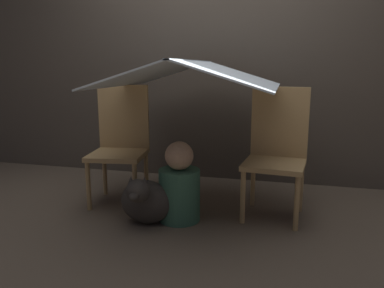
% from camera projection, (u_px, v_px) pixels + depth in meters
% --- Properties ---
extents(ground_plane, '(8.80, 8.80, 0.00)m').
position_uv_depth(ground_plane, '(189.00, 214.00, 2.84)').
color(ground_plane, brown).
extents(wall_back, '(7.00, 0.05, 2.50)m').
position_uv_depth(wall_back, '(215.00, 50.00, 3.54)').
color(wall_back, '#4C4238').
rests_on(wall_back, ground_plane).
extents(chair_left, '(0.48, 0.48, 0.95)m').
position_uv_depth(chair_left, '(121.00, 141.00, 3.07)').
color(chair_left, tan).
rests_on(chair_left, ground_plane).
extents(chair_right, '(0.47, 0.47, 0.95)m').
position_uv_depth(chair_right, '(277.00, 149.00, 2.77)').
color(chair_right, tan).
rests_on(chair_right, ground_plane).
extents(sheet_canopy, '(1.23, 1.21, 0.20)m').
position_uv_depth(sheet_canopy, '(192.00, 74.00, 2.72)').
color(sheet_canopy, silver).
extents(person_front, '(0.30, 0.30, 0.58)m').
position_uv_depth(person_front, '(179.00, 187.00, 2.68)').
color(person_front, '#38664C').
rests_on(person_front, ground_plane).
extents(dog, '(0.37, 0.35, 0.39)m').
position_uv_depth(dog, '(145.00, 200.00, 2.61)').
color(dog, '#332D28').
rests_on(dog, ground_plane).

